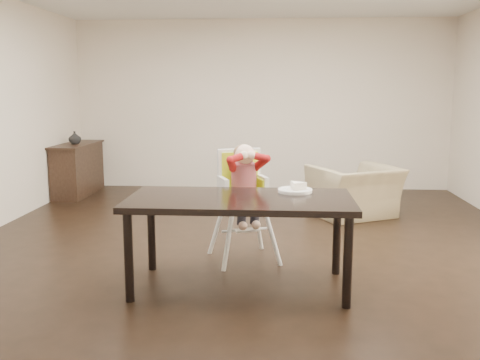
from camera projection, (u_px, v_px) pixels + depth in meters
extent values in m
plane|color=black|center=(250.00, 251.00, 5.38)|extent=(7.00, 7.00, 0.00)
cube|color=beige|center=(262.00, 105.00, 8.59)|extent=(6.00, 0.02, 2.70)
cube|color=beige|center=(196.00, 170.00, 1.71)|extent=(6.00, 0.02, 2.70)
cube|color=black|center=(240.00, 200.00, 4.28)|extent=(1.80, 0.90, 0.05)
cylinder|color=black|center=(129.00, 257.00, 4.04)|extent=(0.07, 0.07, 0.70)
cylinder|color=black|center=(348.00, 262.00, 3.92)|extent=(0.07, 0.07, 0.70)
cylinder|color=black|center=(151.00, 232.00, 4.77)|extent=(0.07, 0.07, 0.70)
cylinder|color=black|center=(337.00, 235.00, 4.65)|extent=(0.07, 0.07, 0.70)
cylinder|color=white|center=(228.00, 237.00, 4.80)|extent=(0.05, 0.05, 0.59)
cylinder|color=white|center=(272.00, 233.00, 4.92)|extent=(0.05, 0.05, 0.59)
cylinder|color=white|center=(217.00, 226.00, 5.20)|extent=(0.05, 0.05, 0.59)
cylinder|color=white|center=(258.00, 223.00, 5.32)|extent=(0.05, 0.05, 0.59)
cube|color=white|center=(244.00, 199.00, 5.01)|extent=(0.52, 0.50, 0.05)
cube|color=#C7DC1C|center=(244.00, 195.00, 5.01)|extent=(0.42, 0.41, 0.03)
cube|color=white|center=(239.00, 171.00, 5.12)|extent=(0.41, 0.19, 0.44)
cube|color=#C7DC1C|center=(240.00, 173.00, 5.10)|extent=(0.34, 0.14, 0.40)
cube|color=black|center=(235.00, 174.00, 5.00)|extent=(0.10, 0.19, 0.02)
cube|color=black|center=(249.00, 174.00, 5.04)|extent=(0.10, 0.19, 0.02)
cylinder|color=red|center=(244.00, 179.00, 4.98)|extent=(0.31, 0.31, 0.28)
sphere|color=beige|center=(245.00, 155.00, 4.92)|extent=(0.24, 0.24, 0.19)
ellipsoid|color=brown|center=(244.00, 152.00, 4.94)|extent=(0.24, 0.24, 0.14)
sphere|color=beige|center=(244.00, 156.00, 4.82)|extent=(0.11, 0.11, 0.08)
sphere|color=beige|center=(252.00, 155.00, 4.84)|extent=(0.11, 0.11, 0.08)
cylinder|color=white|center=(295.00, 191.00, 4.49)|extent=(0.35, 0.35, 0.02)
torus|color=white|center=(295.00, 189.00, 4.49)|extent=(0.35, 0.35, 0.01)
imported|color=#94835E|center=(355.00, 183.00, 6.75)|extent=(1.18, 1.03, 0.87)
cube|color=black|center=(78.00, 170.00, 8.16)|extent=(0.40, 1.20, 0.76)
cube|color=black|center=(77.00, 145.00, 8.09)|extent=(0.44, 1.26, 0.03)
imported|color=#99999E|center=(75.00, 138.00, 8.02)|extent=(0.23, 0.24, 0.18)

